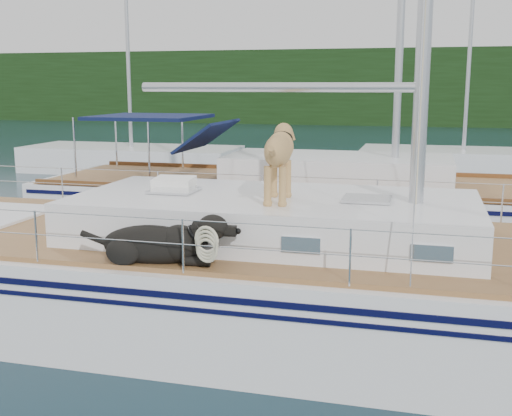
# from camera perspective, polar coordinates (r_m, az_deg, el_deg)

# --- Properties ---
(ground) EXTENTS (120.00, 120.00, 0.00)m
(ground) POSITION_cam_1_polar(r_m,az_deg,el_deg) (9.07, -3.43, -10.05)
(ground) COLOR black
(ground) RESTS_ON ground
(tree_line) EXTENTS (90.00, 3.00, 6.00)m
(tree_line) POSITION_cam_1_polar(r_m,az_deg,el_deg) (53.10, 12.16, 10.44)
(tree_line) COLOR black
(tree_line) RESTS_ON ground
(shore_bank) EXTENTS (92.00, 1.00, 1.20)m
(shore_bank) POSITION_cam_1_polar(r_m,az_deg,el_deg) (54.36, 12.12, 7.92)
(shore_bank) COLOR #595147
(shore_bank) RESTS_ON ground
(main_sailboat) EXTENTS (12.00, 3.80, 14.01)m
(main_sailboat) POSITION_cam_1_polar(r_m,az_deg,el_deg) (8.81, -2.91, -6.00)
(main_sailboat) COLOR white
(main_sailboat) RESTS_ON ground
(neighbor_sailboat) EXTENTS (11.00, 3.50, 13.30)m
(neighbor_sailboat) POSITION_cam_1_polar(r_m,az_deg,el_deg) (14.39, 2.95, 0.44)
(neighbor_sailboat) COLOR white
(neighbor_sailboat) RESTS_ON ground
(bg_boat_west) EXTENTS (8.00, 3.00, 11.65)m
(bg_boat_west) POSITION_cam_1_polar(r_m,az_deg,el_deg) (24.64, -10.98, 4.22)
(bg_boat_west) COLOR white
(bg_boat_west) RESTS_ON ground
(bg_boat_center) EXTENTS (7.20, 3.00, 11.65)m
(bg_boat_center) POSITION_cam_1_polar(r_m,az_deg,el_deg) (24.23, 17.90, 3.79)
(bg_boat_center) COLOR white
(bg_boat_center) RESTS_ON ground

